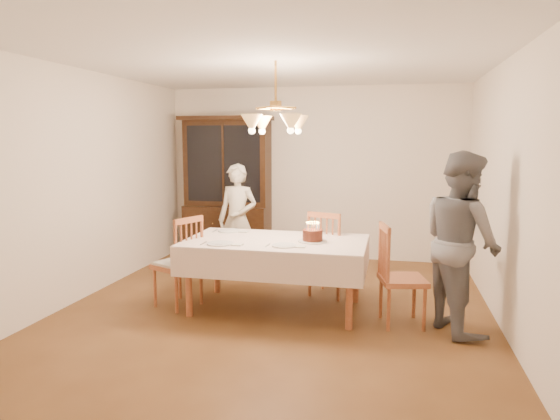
% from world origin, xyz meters
% --- Properties ---
extents(ground, '(5.00, 5.00, 0.00)m').
position_xyz_m(ground, '(0.00, 0.00, 0.00)').
color(ground, '#583619').
rests_on(ground, ground).
extents(room_shell, '(5.00, 5.00, 5.00)m').
position_xyz_m(room_shell, '(0.00, 0.00, 1.58)').
color(room_shell, white).
rests_on(room_shell, ground).
extents(dining_table, '(1.90, 1.10, 0.76)m').
position_xyz_m(dining_table, '(0.00, 0.00, 0.68)').
color(dining_table, brown).
rests_on(dining_table, ground).
extents(china_hutch, '(1.38, 0.54, 2.16)m').
position_xyz_m(china_hutch, '(-1.30, 2.25, 1.04)').
color(china_hutch, black).
rests_on(china_hutch, ground).
extents(chair_far_side, '(0.55, 0.54, 1.00)m').
position_xyz_m(chair_far_side, '(0.50, 0.61, 0.44)').
color(chair_far_side, brown).
rests_on(chair_far_side, ground).
extents(chair_left_end, '(0.56, 0.57, 1.00)m').
position_xyz_m(chair_left_end, '(-1.06, -0.14, 0.45)').
color(chair_left_end, brown).
rests_on(chair_left_end, ground).
extents(chair_right_end, '(0.51, 0.52, 1.00)m').
position_xyz_m(chair_right_end, '(1.30, -0.17, 0.44)').
color(chair_right_end, brown).
rests_on(chair_right_end, ground).
extents(elderly_woman, '(0.59, 0.43, 1.50)m').
position_xyz_m(elderly_woman, '(-0.81, 1.21, 0.75)').
color(elderly_woman, beige).
rests_on(elderly_woman, ground).
extents(adult_in_grey, '(0.93, 1.02, 1.71)m').
position_xyz_m(adult_in_grey, '(1.84, -0.18, 0.86)').
color(adult_in_grey, slate).
rests_on(adult_in_grey, ground).
extents(birthday_cake, '(0.30, 0.30, 0.21)m').
position_xyz_m(birthday_cake, '(0.40, -0.02, 0.82)').
color(birthday_cake, white).
rests_on(birthday_cake, dining_table).
extents(place_setting_near_left, '(0.42, 0.27, 0.02)m').
position_xyz_m(place_setting_near_left, '(-0.48, -0.35, 0.77)').
color(place_setting_near_left, white).
rests_on(place_setting_near_left, dining_table).
extents(place_setting_near_right, '(0.39, 0.24, 0.02)m').
position_xyz_m(place_setting_near_right, '(0.17, -0.30, 0.77)').
color(place_setting_near_right, white).
rests_on(place_setting_near_right, dining_table).
extents(place_setting_far_left, '(0.40, 0.26, 0.02)m').
position_xyz_m(place_setting_far_left, '(-0.62, 0.35, 0.77)').
color(place_setting_far_left, white).
rests_on(place_setting_far_left, dining_table).
extents(chandelier, '(0.62, 0.62, 0.73)m').
position_xyz_m(chandelier, '(-0.00, -0.00, 1.98)').
color(chandelier, '#BF8C3F').
rests_on(chandelier, ground).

